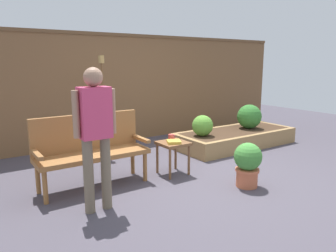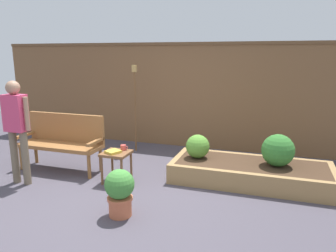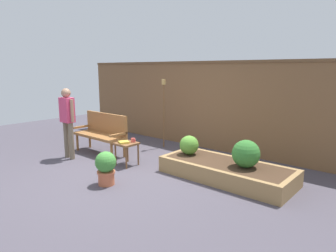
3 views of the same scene
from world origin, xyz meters
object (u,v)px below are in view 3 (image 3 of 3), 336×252
(side_table, at_px, (127,147))
(shrub_near_bench, at_px, (189,145))
(potted_boxwood, at_px, (106,167))
(shrub_far_corner, at_px, (246,154))
(person_by_bench, at_px, (67,117))
(tiki_torch, at_px, (164,101))
(cup_on_table, at_px, (133,140))
(garden_bench, at_px, (103,130))
(book_on_table, at_px, (124,142))

(side_table, xyz_separation_m, shrub_near_bench, (1.11, 0.66, 0.09))
(potted_boxwood, xyz_separation_m, shrub_far_corner, (1.79, 1.60, 0.21))
(shrub_far_corner, xyz_separation_m, person_by_bench, (-3.67, -1.16, 0.39))
(potted_boxwood, height_order, tiki_torch, tiki_torch)
(cup_on_table, bearing_deg, side_table, -114.81)
(shrub_near_bench, xyz_separation_m, person_by_bench, (-2.46, -1.16, 0.44))
(garden_bench, bearing_deg, potted_boxwood, -35.85)
(shrub_far_corner, bearing_deg, tiki_torch, 161.09)
(shrub_far_corner, bearing_deg, cup_on_table, -166.83)
(garden_bench, relative_size, tiki_torch, 0.84)
(side_table, xyz_separation_m, book_on_table, (-0.02, -0.06, 0.10))
(garden_bench, xyz_separation_m, shrub_far_corner, (3.46, 0.40, -0.00))
(book_on_table, relative_size, potted_boxwood, 0.33)
(garden_bench, bearing_deg, cup_on_table, -6.31)
(side_table, distance_m, potted_boxwood, 1.08)
(shrub_near_bench, height_order, tiki_torch, tiki_torch)
(side_table, xyz_separation_m, shrub_far_corner, (2.32, 0.66, 0.14))
(book_on_table, xyz_separation_m, shrub_far_corner, (2.35, 0.71, 0.04))
(shrub_near_bench, relative_size, person_by_bench, 0.24)
(side_table, relative_size, cup_on_table, 4.01)
(shrub_far_corner, bearing_deg, shrub_near_bench, 180.00)
(garden_bench, xyz_separation_m, cup_on_table, (1.20, -0.13, -0.02))
(side_table, height_order, cup_on_table, cup_on_table)
(garden_bench, distance_m, shrub_far_corner, 3.48)
(shrub_near_bench, relative_size, shrub_far_corner, 0.79)
(garden_bench, height_order, side_table, garden_bench)
(tiki_torch, bearing_deg, side_table, -76.32)
(book_on_table, distance_m, shrub_far_corner, 2.45)
(garden_bench, distance_m, tiki_torch, 1.65)
(cup_on_table, bearing_deg, potted_boxwood, -66.41)
(side_table, xyz_separation_m, person_by_bench, (-1.35, -0.50, 0.54))
(side_table, bearing_deg, tiki_torch, 103.68)
(potted_boxwood, bearing_deg, book_on_table, 121.84)
(book_on_table, height_order, tiki_torch, tiki_torch)
(potted_boxwood, relative_size, shrub_far_corner, 1.22)
(garden_bench, xyz_separation_m, person_by_bench, (-0.21, -0.76, 0.39))
(cup_on_table, height_order, shrub_far_corner, shrub_far_corner)
(side_table, bearing_deg, shrub_near_bench, 30.70)
(garden_bench, xyz_separation_m, tiki_torch, (0.75, 1.32, 0.63))
(book_on_table, bearing_deg, tiki_torch, 128.87)
(book_on_table, bearing_deg, cup_on_table, 92.00)
(tiki_torch, bearing_deg, shrub_near_bench, -31.84)
(shrub_far_corner, relative_size, tiki_torch, 0.28)
(book_on_table, relative_size, person_by_bench, 0.13)
(shrub_far_corner, relative_size, person_by_bench, 0.31)
(garden_bench, xyz_separation_m, side_table, (1.14, -0.26, -0.15))
(garden_bench, relative_size, shrub_far_corner, 3.00)
(tiki_torch, height_order, person_by_bench, tiki_torch)
(person_by_bench, bearing_deg, potted_boxwood, -13.20)
(tiki_torch, relative_size, person_by_bench, 1.10)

